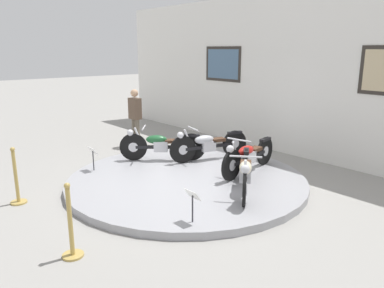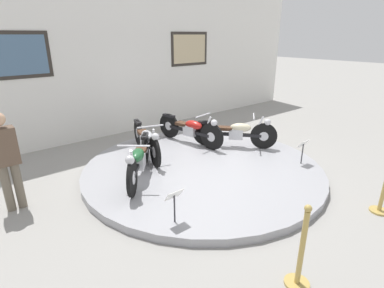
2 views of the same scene
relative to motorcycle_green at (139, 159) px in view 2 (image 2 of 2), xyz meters
The scene contains 12 objects.
ground_plane 1.42m from the motorcycle_green, 12.70° to the right, with size 60.00×60.00×0.00m, color gray.
display_platform 1.40m from the motorcycle_green, 12.70° to the right, with size 4.78×4.78×0.14m, color #99999E.
back_wall 3.76m from the motorcycle_green, 67.96° to the left, with size 14.00×0.22×4.04m.
motorcycle_green is the anchor object (origin of this frame).
motorcycle_silver 1.09m from the motorcycle_green, 51.69° to the left, with size 0.67×1.92×0.79m.
motorcycle_red 2.09m from the motorcycle_green, 24.13° to the left, with size 0.55×1.95×0.79m.
motorcycle_cream 2.59m from the motorcycle_green, ahead, with size 1.31×1.53×0.78m.
info_placard_front_left 1.56m from the motorcycle_green, 102.02° to the right, with size 0.26×0.11×0.51m.
info_placard_front_centre 3.29m from the motorcycle_green, 27.73° to the right, with size 0.26×0.11×0.51m.
visitor_standing 2.06m from the motorcycle_green, 164.22° to the left, with size 0.36×0.22×1.59m.
stanchion_post_left_of_entry 3.21m from the motorcycle_green, 87.56° to the right, with size 0.28×0.28×1.02m.
stanchion_post_right_of_entry 4.04m from the motorcycle_green, 52.62° to the right, with size 0.28×0.28×1.02m.
Camera 2 is at (-3.73, -4.19, 2.64)m, focal length 28.00 mm.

